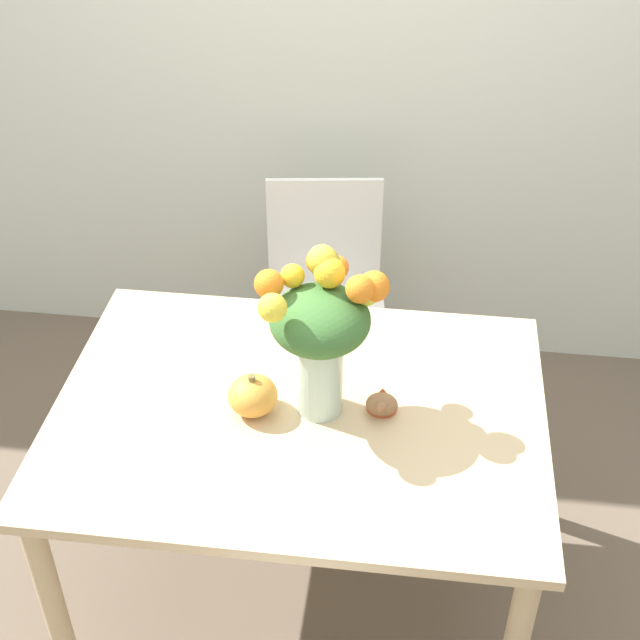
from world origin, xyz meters
TOP-DOWN VIEW (x-y plane):
  - ground_plane at (0.00, 0.00)m, footprint 12.00×12.00m
  - wall_back at (0.00, 1.28)m, footprint 8.00×0.06m
  - dining_table at (0.00, 0.00)m, footprint 1.27×0.93m
  - flower_vase at (0.06, 0.02)m, footprint 0.32×0.29m
  - pumpkin at (-0.11, -0.02)m, footprint 0.13×0.13m
  - turkey_figurine at (0.21, 0.02)m, footprint 0.08×0.11m
  - dining_chair_near_window at (-0.03, 0.84)m, footprint 0.47×0.47m

SIDE VIEW (x-z plane):
  - ground_plane at x=0.00m, z-range 0.00..0.00m
  - dining_chair_near_window at x=-0.03m, z-range 0.02..0.90m
  - dining_table at x=0.00m, z-range 0.27..0.99m
  - turkey_figurine at x=0.21m, z-range 0.73..0.79m
  - pumpkin at x=-0.11m, z-range 0.72..0.84m
  - flower_vase at x=0.06m, z-range 0.76..1.21m
  - wall_back at x=0.00m, z-range 0.00..2.70m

